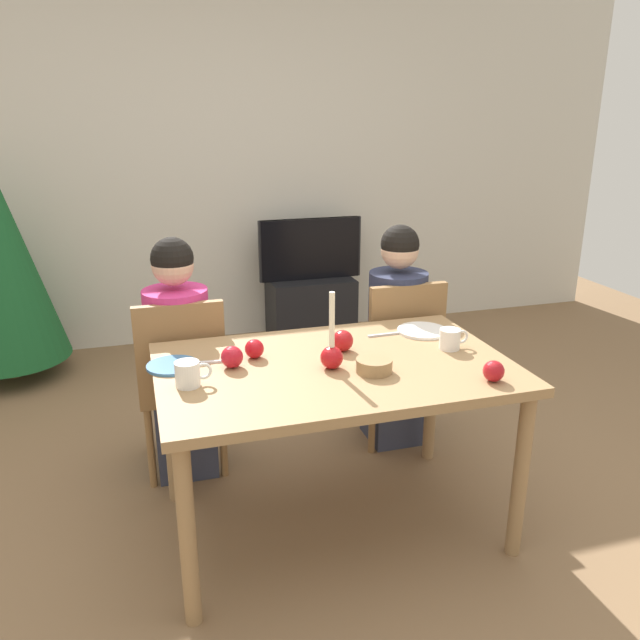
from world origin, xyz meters
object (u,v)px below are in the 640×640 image
Objects in this scene: chair_right at (398,352)px; tv at (310,249)px; tv_stand at (311,308)px; mug_left at (188,374)px; plate_left at (173,366)px; apple_near_candle at (254,349)px; apple_by_right_mug at (232,357)px; chair_left at (181,376)px; mug_right at (451,339)px; person_left_child at (180,363)px; plate_right at (422,331)px; candle_centerpiece at (332,353)px; dining_table at (334,383)px; bowl_walnuts at (374,366)px; person_right_child at (396,339)px; apple_far_edge at (343,341)px; apple_by_left_plate at (494,371)px.

chair_right is 1.70m from tv.
tv is (0.00, 0.00, 0.47)m from tv_stand.
tv is 2.61m from mug_left.
plate_left is 0.33m from apple_near_candle.
apple_by_right_mug is (-0.95, -2.22, 0.55)m from tv_stand.
mug_right is (1.08, -0.59, 0.28)m from chair_left.
apple_near_candle is at bearing -60.79° from person_left_child.
apple_by_right_mug is at bearing -113.12° from tv_stand.
plate_right is at bearing -97.32° from chair_right.
apple_by_right_mug is at bearing 161.92° from candle_centerpiece.
dining_table is 1.77× the size of tv.
chair_left reaches higher than tv_stand.
dining_table is 10.76× the size of mug_right.
chair_left is at bearing 180.00° from chair_right.
mug_right reaches higher than bowl_walnuts.
chair_left is at bearing 151.54° from mug_right.
chair_left is 0.77× the size of person_right_child.
chair_right is 1.28m from plate_left.
apple_far_edge is at bearing 5.64° from apple_by_right_mug.
tv is at bearing 76.16° from candle_centerpiece.
tv_stand is at bearing 88.56° from plate_right.
chair_left is 0.60m from apple_near_candle.
dining_table is 17.81× the size of apple_near_candle.
person_left_child is 1.15m from plate_right.
tv reaches higher than bowl_walnuts.
mug_right reaches higher than dining_table.
tv is at bearing 56.61° from chair_left.
apple_by_left_plate is (-0.04, -2.63, 0.55)m from tv_stand.
apple_by_left_plate is (0.01, -0.58, 0.03)m from plate_right.
apple_far_edge is at bearing 133.85° from apple_by_left_plate.
apple_far_edge is at bearing 99.98° from bowl_walnuts.
tv_stand is 4.72× the size of mug_left.
mug_left reaches higher than bowl_walnuts.
plate_right is at bearing 91.43° from apple_by_left_plate.
bowl_walnuts reaches higher than tv_stand.
mug_left is at bearing -176.40° from mug_right.
apple_far_edge reaches higher than apple_near_candle.
candle_centerpiece reaches higher than apple_near_candle.
apple_far_edge is at bearing -36.90° from chair_left.
plate_right is at bearing 15.73° from apple_far_edge.
plate_right is 1.76× the size of mug_right.
bowl_walnuts is (-0.43, -0.73, 0.27)m from chair_right.
plate_left and plate_right have the same top height.
mug_left is at bearing -115.65° from tv_stand.
tv reaches higher than apple_by_left_plate.
chair_right reaches higher than apple_by_left_plate.
mug_right is (0.52, 0.02, 0.13)m from dining_table.
apple_far_edge reaches higher than mug_right.
chair_right is 10.29× the size of apple_by_right_mug.
apple_far_edge is (0.10, 0.17, -0.02)m from candle_centerpiece.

